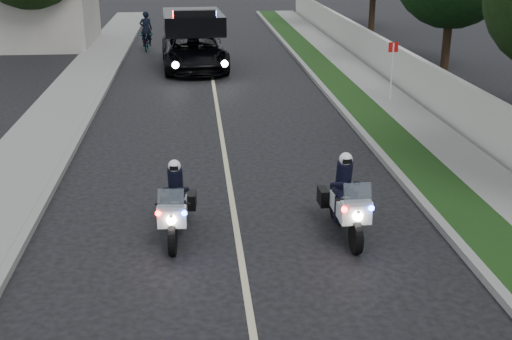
{
  "coord_description": "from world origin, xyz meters",
  "views": [
    {
      "loc": [
        -0.75,
        -10.32,
        5.57
      ],
      "look_at": [
        0.46,
        2.45,
        1.0
      ],
      "focal_mm": 46.56,
      "sensor_mm": 36.0,
      "label": 1
    }
  ],
  "objects": [
    {
      "name": "lane_marking",
      "position": [
        0.0,
        10.0,
        0.0
      ],
      "size": [
        0.12,
        50.0,
        0.01
      ],
      "primitive_type": "cube",
      "color": "#BFB78C",
      "rests_on": "ground"
    },
    {
      "name": "sign_post",
      "position": [
        6.0,
        11.65,
        0.0
      ],
      "size": [
        0.35,
        0.35,
        2.2
      ],
      "primitive_type": null,
      "rotation": [
        0.0,
        0.0,
        0.0
      ],
      "color": "#A20B1D",
      "rests_on": "ground"
    },
    {
      "name": "police_moto_right",
      "position": [
        2.1,
        1.35,
        0.0
      ],
      "size": [
        0.73,
        1.95,
        1.64
      ],
      "primitive_type": null,
      "rotation": [
        0.0,
        0.0,
        0.03
      ],
      "color": "silver",
      "rests_on": "ground"
    },
    {
      "name": "sidewalk_right",
      "position": [
        6.1,
        10.0,
        0.08
      ],
      "size": [
        1.4,
        60.0,
        0.16
      ],
      "primitive_type": "cube",
      "color": "gray",
      "rests_on": "ground"
    },
    {
      "name": "sidewalk_left",
      "position": [
        -5.2,
        10.0,
        0.08
      ],
      "size": [
        2.0,
        60.0,
        0.16
      ],
      "primitive_type": "cube",
      "color": "gray",
      "rests_on": "ground"
    },
    {
      "name": "tree_left_near",
      "position": [
        -8.4,
        23.59,
        0.0
      ],
      "size": [
        7.34,
        7.34,
        9.67
      ],
      "primitive_type": null,
      "rotation": [
        0.0,
        0.0,
        0.32
      ],
      "color": "#1A3712",
      "rests_on": "ground"
    },
    {
      "name": "police_suv",
      "position": [
        -0.71,
        18.61,
        0.0
      ],
      "size": [
        3.02,
        5.95,
        2.82
      ],
      "primitive_type": "imported",
      "rotation": [
        0.0,
        0.0,
        0.06
      ],
      "color": "black",
      "rests_on": "ground"
    },
    {
      "name": "cyclist",
      "position": [
        -3.09,
        23.85,
        0.0
      ],
      "size": [
        0.67,
        0.49,
        1.73
      ],
      "primitive_type": "imported",
      "rotation": [
        0.0,
        0.0,
        3.27
      ],
      "color": "black",
      "rests_on": "ground"
    },
    {
      "name": "police_moto_left",
      "position": [
        -1.18,
        1.54,
        0.0
      ],
      "size": [
        0.75,
        1.85,
        1.54
      ],
      "primitive_type": null,
      "rotation": [
        0.0,
        0.0,
        -0.07
      ],
      "color": "silver",
      "rests_on": "ground"
    },
    {
      "name": "tree_left_far",
      "position": [
        -9.15,
        24.66,
        0.0
      ],
      "size": [
        6.15,
        6.15,
        8.73
      ],
      "primitive_type": null,
      "rotation": [
        0.0,
        0.0,
        -0.19
      ],
      "color": "black",
      "rests_on": "ground"
    },
    {
      "name": "grass_verge",
      "position": [
        4.8,
        10.0,
        0.08
      ],
      "size": [
        1.2,
        60.0,
        0.16
      ],
      "primitive_type": "cube",
      "color": "#193814",
      "rests_on": "ground"
    },
    {
      "name": "ground",
      "position": [
        0.0,
        0.0,
        0.0
      ],
      "size": [
        120.0,
        120.0,
        0.0
      ],
      "primitive_type": "plane",
      "color": "black",
      "rests_on": "ground"
    },
    {
      "name": "property_wall",
      "position": [
        7.1,
        10.0,
        0.75
      ],
      "size": [
        0.22,
        60.0,
        1.5
      ],
      "primitive_type": "cube",
      "color": "beige",
      "rests_on": "ground"
    },
    {
      "name": "curb_right",
      "position": [
        4.1,
        10.0,
        0.07
      ],
      "size": [
        0.2,
        60.0,
        0.15
      ],
      "primitive_type": "cube",
      "color": "gray",
      "rests_on": "ground"
    },
    {
      "name": "tree_right_c",
      "position": [
        10.03,
        17.25,
        0.0
      ],
      "size": [
        6.2,
        6.2,
        8.29
      ],
      "primitive_type": null,
      "rotation": [
        0.0,
        0.0,
        -0.29
      ],
      "color": "black",
      "rests_on": "ground"
    },
    {
      "name": "bicycle",
      "position": [
        -3.09,
        23.85,
        0.0
      ],
      "size": [
        0.61,
        1.69,
        0.88
      ],
      "primitive_type": "imported",
      "rotation": [
        0.0,
        0.0,
        0.01
      ],
      "color": "black",
      "rests_on": "ground"
    },
    {
      "name": "tree_right_e",
      "position": [
        10.01,
        29.5,
        0.0
      ],
      "size": [
        6.09,
        6.09,
        9.86
      ],
      "primitive_type": null,
      "rotation": [
        0.0,
        0.0,
        -0.03
      ],
      "color": "black",
      "rests_on": "ground"
    },
    {
      "name": "curb_left",
      "position": [
        -4.1,
        10.0,
        0.07
      ],
      "size": [
        0.2,
        60.0,
        0.15
      ],
      "primitive_type": "cube",
      "color": "gray",
      "rests_on": "ground"
    }
  ]
}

